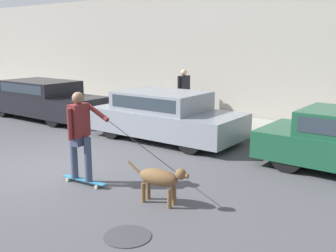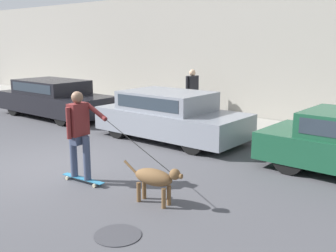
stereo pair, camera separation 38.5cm
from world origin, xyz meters
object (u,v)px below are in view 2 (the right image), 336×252
at_px(pedestrian_with_bag, 192,90).
at_px(dog, 155,178).
at_px(skateboarder, 79,131).
at_px(parked_car_1, 170,116).
at_px(parked_car_0, 54,99).

bearing_deg(pedestrian_with_bag, dog, 132.33).
xyz_separation_m(dog, skateboarder, (-1.74, -0.11, 0.55)).
bearing_deg(parked_car_1, parked_car_0, -179.81).
height_order(parked_car_1, pedestrian_with_bag, pedestrian_with_bag).
xyz_separation_m(parked_car_1, skateboarder, (0.78, -3.65, 0.35)).
distance_m(dog, skateboarder, 1.83).
height_order(dog, skateboarder, skateboarder).
xyz_separation_m(parked_car_0, dog, (7.73, -3.53, -0.21)).
height_order(skateboarder, pedestrian_with_bag, skateboarder).
distance_m(skateboarder, pedestrian_with_bag, 6.66).
relative_size(parked_car_1, dog, 3.60).
xyz_separation_m(parked_car_0, parked_car_1, (5.21, -0.00, -0.00)).
bearing_deg(parked_car_1, skateboarder, -77.73).
height_order(parked_car_0, dog, parked_car_0).
relative_size(skateboarder, pedestrian_with_bag, 1.68).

